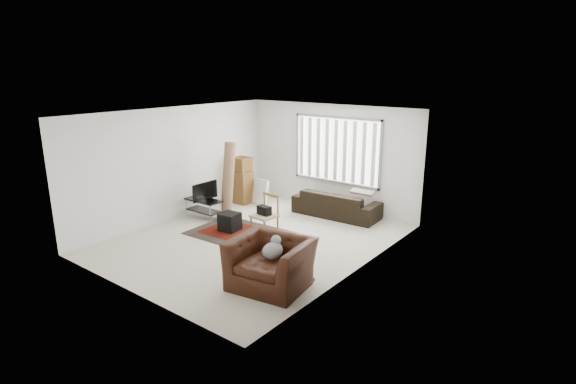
# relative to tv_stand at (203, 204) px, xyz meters

# --- Properties ---
(room) EXTENTS (6.00, 6.02, 2.71)m
(room) POSITION_rel_tv_stand_xyz_m (1.98, 0.18, 1.42)
(room) COLOR beige
(room) RESTS_ON ground
(persian_rug) EXTENTS (2.34, 1.61, 0.02)m
(persian_rug) POSITION_rel_tv_stand_xyz_m (1.53, -0.27, -0.33)
(persian_rug) COLOR black
(persian_rug) RESTS_ON ground
(tv_stand) EXTENTS (0.95, 0.43, 0.47)m
(tv_stand) POSITION_rel_tv_stand_xyz_m (0.00, 0.00, 0.00)
(tv_stand) COLOR black
(tv_stand) RESTS_ON ground
(tv) EXTENTS (0.10, 0.77, 0.44)m
(tv) POSITION_rel_tv_stand_xyz_m (0.00, -0.00, 0.35)
(tv) COLOR black
(tv) RESTS_ON tv_stand
(subwoofer) EXTENTS (0.45, 0.45, 0.40)m
(subwoofer) POSITION_rel_tv_stand_xyz_m (1.16, -0.27, -0.12)
(subwoofer) COLOR black
(subwoofer) RESTS_ON persian_rug
(moving_boxes) EXTENTS (0.52, 0.48, 1.25)m
(moving_boxes) POSITION_rel_tv_stand_xyz_m (-0.14, 1.55, 0.24)
(moving_boxes) COLOR brown
(moving_boxes) RESTS_ON ground
(white_flatpack) EXTENTS (0.57, 0.30, 0.70)m
(white_flatpack) POSITION_rel_tv_stand_xyz_m (0.38, 1.68, 0.01)
(white_flatpack) COLOR silver
(white_flatpack) RESTS_ON ground
(rolled_rug) EXTENTS (0.45, 0.70, 1.85)m
(rolled_rug) POSITION_rel_tv_stand_xyz_m (0.37, 0.51, 0.58)
(rolled_rug) COLOR brown
(rolled_rug) RESTS_ON ground
(sofa) EXTENTS (2.20, 1.04, 0.83)m
(sofa) POSITION_rel_tv_stand_xyz_m (2.50, 2.12, 0.07)
(sofa) COLOR black
(sofa) RESTS_ON ground
(side_chair) EXTENTS (0.53, 0.53, 0.91)m
(side_chair) POSITION_rel_tv_stand_xyz_m (1.97, 0.01, 0.16)
(side_chair) COLOR tan
(side_chair) RESTS_ON ground
(armchair) EXTENTS (1.45, 1.31, 0.95)m
(armchair) POSITION_rel_tv_stand_xyz_m (3.60, -1.75, 0.14)
(armchair) COLOR black
(armchair) RESTS_ON ground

